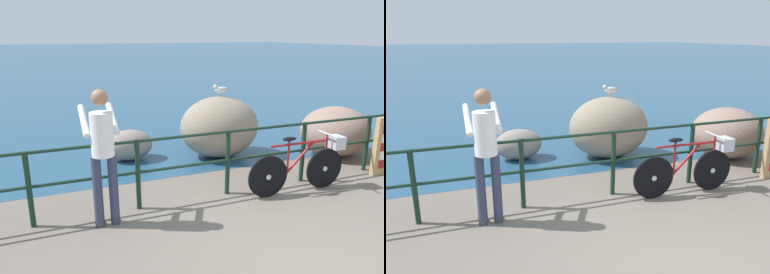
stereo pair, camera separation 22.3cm
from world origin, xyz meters
TOP-DOWN VIEW (x-y plane):
  - ground_plane at (0.00, 20.00)m, footprint 120.00×120.00m
  - sea_surface at (0.00, 48.08)m, footprint 120.00×90.00m
  - promenade_railing at (-0.00, 2.13)m, footprint 8.46×0.07m
  - bicycle at (1.18, 1.78)m, footprint 1.70×0.48m
  - person_at_railing at (-1.89, 1.85)m, footprint 0.45×0.64m
  - breakwater_boulder_main at (0.68, 3.85)m, footprint 1.61×1.30m
  - breakwater_boulder_left at (-1.07, 4.28)m, footprint 0.93×0.64m
  - breakwater_boulder_right at (2.91, 3.05)m, footprint 1.44×1.30m
  - seagull at (0.72, 3.88)m, footprint 0.34×0.19m

SIDE VIEW (x-z plane):
  - ground_plane at x=0.00m, z-range -0.10..0.00m
  - sea_surface at x=0.00m, z-range 0.00..0.01m
  - breakwater_boulder_left at x=-1.07m, z-range 0.00..0.60m
  - bicycle at x=1.18m, z-range 0.00..0.92m
  - breakwater_boulder_right at x=2.91m, z-range 0.00..1.00m
  - breakwater_boulder_main at x=0.68m, z-range 0.00..1.22m
  - promenade_railing at x=0.00m, z-range 0.13..1.15m
  - person_at_railing at x=-1.89m, z-range 0.10..1.88m
  - seagull at x=0.72m, z-range 1.24..1.47m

